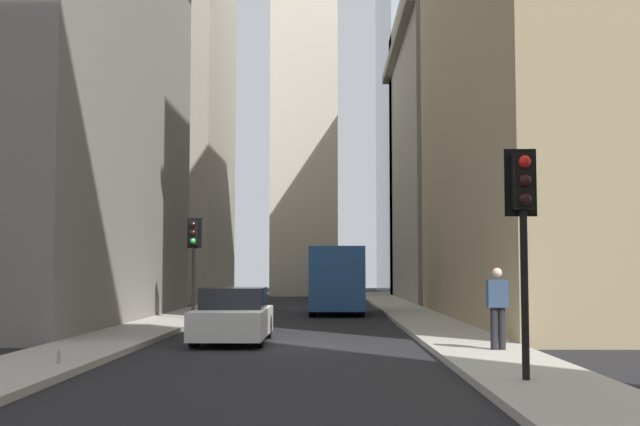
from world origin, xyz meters
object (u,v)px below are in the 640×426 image
at_px(delivery_truck, 336,280).
at_px(discarded_bottle, 59,358).
at_px(pedestrian, 498,305).
at_px(sedan_white, 233,317).
at_px(traffic_light_midblock, 194,244).
at_px(traffic_light_foreground, 523,208).

height_order(delivery_truck, discarded_bottle, delivery_truck).
bearing_deg(pedestrian, discarded_bottle, 107.96).
distance_m(sedan_white, traffic_light_midblock, 8.87).
xyz_separation_m(traffic_light_foreground, traffic_light_midblock, (16.47, 8.04, -0.04)).
bearing_deg(sedan_white, traffic_light_foreground, -145.72).
bearing_deg(sedan_white, traffic_light_midblock, 16.46).
relative_size(pedestrian, discarded_bottle, 6.60).
bearing_deg(discarded_bottle, delivery_truck, -14.76).
bearing_deg(pedestrian, sedan_white, 61.94).
distance_m(sedan_white, discarded_bottle, 6.62).
height_order(sedan_white, traffic_light_midblock, traffic_light_midblock).
bearing_deg(traffic_light_midblock, traffic_light_foreground, -153.98).
relative_size(sedan_white, traffic_light_midblock, 1.18).
relative_size(delivery_truck, traffic_light_midblock, 1.77).
relative_size(traffic_light_foreground, discarded_bottle, 13.69).
bearing_deg(pedestrian, delivery_truck, 11.03).
distance_m(delivery_truck, pedestrian, 17.67).
height_order(sedan_white, pedestrian, pedestrian).
xyz_separation_m(delivery_truck, traffic_light_foreground, (-22.26, -2.80, 1.39)).
bearing_deg(traffic_light_foreground, traffic_light_midblock, 26.02).
bearing_deg(traffic_light_midblock, sedan_white, -163.54).
bearing_deg(sedan_white, pedestrian, -118.06).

